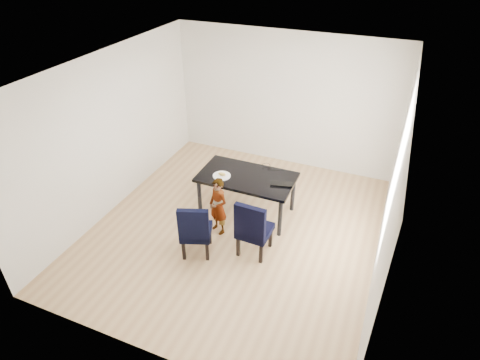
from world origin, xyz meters
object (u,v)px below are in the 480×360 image
at_px(plate, 222,176).
at_px(laptop, 282,182).
at_px(chair_right, 255,226).
at_px(chair_left, 196,227).
at_px(dining_table, 247,194).
at_px(child, 218,206).

xyz_separation_m(plate, laptop, (0.99, 0.19, 0.01)).
bearing_deg(chair_right, chair_left, -155.14).
height_order(dining_table, chair_right, chair_right).
bearing_deg(child, plate, 131.96).
height_order(dining_table, child, child).
bearing_deg(chair_right, laptop, 84.52).
xyz_separation_m(dining_table, child, (-0.23, -0.65, 0.12)).
distance_m(chair_left, plate, 1.09).
distance_m(child, laptop, 1.10).
xyz_separation_m(chair_left, laptop, (0.94, 1.24, 0.30)).
relative_size(chair_right, plate, 3.30).
bearing_deg(plate, laptop, 10.61).
bearing_deg(laptop, child, 25.04).
xyz_separation_m(chair_right, child, (-0.71, 0.22, 0.01)).
bearing_deg(laptop, dining_table, -11.87).
bearing_deg(dining_table, laptop, 1.89).
bearing_deg(laptop, chair_right, 68.64).
bearing_deg(dining_table, plate, -156.89).
xyz_separation_m(dining_table, laptop, (0.60, 0.02, 0.39)).
bearing_deg(plate, chair_right, -39.27).
bearing_deg(child, chair_left, -75.86).
distance_m(dining_table, laptop, 0.72).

